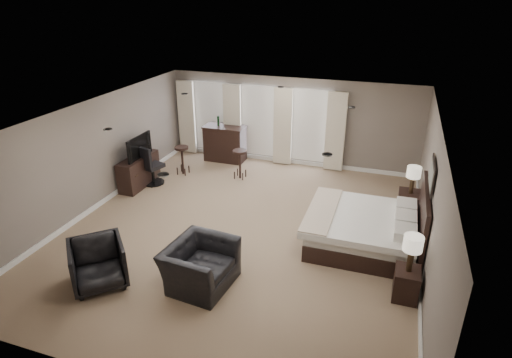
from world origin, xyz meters
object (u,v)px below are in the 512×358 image
(tv, at_px, (137,155))
(desk_chair, at_px, (152,165))
(nightstand_near, at_px, (406,284))
(bar_counter, at_px, (225,143))
(lamp_far, at_px, (413,180))
(dresser, at_px, (139,171))
(bed, at_px, (364,215))
(armchair_near, at_px, (200,259))
(bar_stool_right, at_px, (240,164))
(lamp_near, at_px, (411,254))
(bar_stool_left, at_px, (182,160))
(armchair_far, at_px, (98,262))
(nightstand_far, at_px, (408,206))

(tv, distance_m, desk_chair, 0.49)
(nightstand_near, xyz_separation_m, bar_counter, (-5.43, 5.02, 0.27))
(lamp_far, relative_size, dresser, 0.46)
(bed, xyz_separation_m, bar_counter, (-4.54, 3.57, -0.15))
(tv, height_order, armchair_near, armchair_near)
(bar_counter, height_order, bar_stool_right, bar_counter)
(lamp_near, height_order, lamp_far, lamp_far)
(bar_stool_left, distance_m, desk_chair, 0.99)
(armchair_far, distance_m, bar_counter, 6.41)
(lamp_far, bearing_deg, armchair_far, -140.73)
(nightstand_far, bearing_deg, bed, -121.54)
(dresser, relative_size, armchair_near, 1.14)
(lamp_far, bearing_deg, desk_chair, -178.72)
(lamp_near, height_order, armchair_far, lamp_near)
(dresser, xyz_separation_m, bar_stool_right, (2.41, 1.32, 0.01))
(dresser, distance_m, bar_counter, 2.90)
(tv, height_order, desk_chair, desk_chair)
(armchair_far, xyz_separation_m, bar_stool_right, (0.73, 5.25, -0.05))
(lamp_far, bearing_deg, nightstand_far, 0.00)
(nightstand_far, height_order, armchair_far, armchair_far)
(dresser, bearing_deg, bed, -10.29)
(dresser, distance_m, armchair_near, 4.77)
(armchair_near, distance_m, bar_stool_left, 5.16)
(bar_stool_left, distance_m, bar_stool_right, 1.69)
(bed, distance_m, bar_stool_left, 5.72)
(bar_stool_left, bearing_deg, dresser, -124.53)
(lamp_near, bearing_deg, desk_chair, 157.44)
(lamp_near, relative_size, dresser, 0.48)
(armchair_near, bearing_deg, tv, 51.63)
(bed, relative_size, armchair_far, 2.36)
(tv, xyz_separation_m, desk_chair, (0.30, 0.21, -0.33))
(bed, xyz_separation_m, desk_chair, (-5.73, 1.30, -0.15))
(bar_counter, bearing_deg, desk_chair, -117.77)
(nightstand_near, height_order, bar_counter, bar_counter)
(lamp_far, xyz_separation_m, desk_chair, (-6.62, -0.15, -0.44))
(bed, bearing_deg, nightstand_far, 58.46)
(lamp_far, xyz_separation_m, bar_counter, (-5.43, 2.12, -0.44))
(nightstand_near, relative_size, bar_counter, 0.44)
(bed, height_order, dresser, bed)
(nightstand_near, bearing_deg, nightstand_far, 90.00)
(armchair_far, bearing_deg, bar_stool_right, 39.13)
(tv, bearing_deg, bed, -100.29)
(nightstand_near, xyz_separation_m, nightstand_far, (0.00, 2.90, 0.06))
(bed, relative_size, armchair_near, 1.81)
(lamp_far, bearing_deg, dresser, -177.06)
(lamp_far, distance_m, tv, 6.93)
(lamp_near, distance_m, lamp_far, 2.90)
(tv, bearing_deg, armchair_far, -156.80)
(dresser, bearing_deg, bar_stool_left, 55.47)
(bed, height_order, desk_chair, bed)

